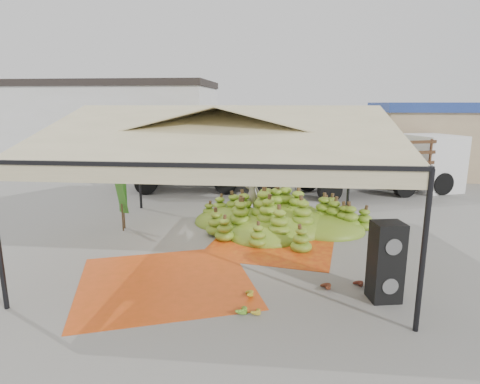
# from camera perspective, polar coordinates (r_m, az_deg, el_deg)

# --- Properties ---
(ground) EXTENTS (90.00, 90.00, 0.00)m
(ground) POSITION_cam_1_polar(r_m,az_deg,el_deg) (11.74, -1.73, -7.78)
(ground) COLOR slate
(ground) RESTS_ON ground
(canopy_tent) EXTENTS (8.10, 8.10, 4.00)m
(canopy_tent) POSITION_cam_1_polar(r_m,az_deg,el_deg) (11.04, -1.85, 8.50)
(canopy_tent) COLOR black
(canopy_tent) RESTS_ON ground
(building_white) EXTENTS (14.30, 6.30, 5.40)m
(building_white) POSITION_cam_1_polar(r_m,az_deg,el_deg) (27.46, -19.09, 9.03)
(building_white) COLOR silver
(building_white) RESTS_ON ground
(building_tan) EXTENTS (6.30, 5.30, 4.10)m
(building_tan) POSITION_cam_1_polar(r_m,az_deg,el_deg) (25.46, 25.60, 6.82)
(building_tan) COLOR tan
(building_tan) RESTS_ON ground
(tarp_left) EXTENTS (4.91, 4.80, 0.01)m
(tarp_left) POSITION_cam_1_polar(r_m,az_deg,el_deg) (9.75, -10.58, -12.37)
(tarp_left) COLOR #D54714
(tarp_left) RESTS_ON ground
(tarp_right) EXTENTS (4.10, 4.24, 0.01)m
(tarp_right) POSITION_cam_1_polar(r_m,az_deg,el_deg) (12.15, 4.74, -7.07)
(tarp_right) COLOR orange
(tarp_right) RESTS_ON ground
(banana_heap) EXTENTS (7.49, 6.97, 1.28)m
(banana_heap) POSITION_cam_1_polar(r_m,az_deg,el_deg) (13.43, 5.78, -2.34)
(banana_heap) COLOR #58801A
(banana_heap) RESTS_ON ground
(hand_yellow_a) EXTENTS (0.47, 0.43, 0.18)m
(hand_yellow_a) POSITION_cam_1_polar(r_m,az_deg,el_deg) (8.26, 1.89, -16.36)
(hand_yellow_a) COLOR #B28423
(hand_yellow_a) RESTS_ON ground
(hand_yellow_b) EXTENTS (0.48, 0.42, 0.19)m
(hand_yellow_b) POSITION_cam_1_polar(r_m,az_deg,el_deg) (8.88, 0.81, -14.10)
(hand_yellow_b) COLOR gold
(hand_yellow_b) RESTS_ON ground
(hand_red_a) EXTENTS (0.56, 0.49, 0.22)m
(hand_red_a) POSITION_cam_1_polar(r_m,az_deg,el_deg) (9.34, 11.65, -12.88)
(hand_red_a) COLOR #562E13
(hand_red_a) RESTS_ON ground
(hand_red_b) EXTENTS (0.51, 0.46, 0.19)m
(hand_red_b) POSITION_cam_1_polar(r_m,az_deg,el_deg) (9.66, 16.14, -12.32)
(hand_red_b) COLOR #531913
(hand_red_b) RESTS_ON ground
(hand_green) EXTENTS (0.57, 0.51, 0.22)m
(hand_green) POSITION_cam_1_polar(r_m,az_deg,el_deg) (8.27, -0.29, -16.14)
(hand_green) COLOR #3D7E1A
(hand_green) RESTS_ON ground
(hanging_bunches) EXTENTS (4.74, 0.24, 0.20)m
(hanging_bunches) POSITION_cam_1_polar(r_m,az_deg,el_deg) (10.52, -7.65, 4.48)
(hanging_bunches) COLOR #597E1A
(hanging_bunches) RESTS_ON ground
(speaker_stack) EXTENTS (0.71, 0.65, 1.70)m
(speaker_stack) POSITION_cam_1_polar(r_m,az_deg,el_deg) (8.99, 20.04, -9.30)
(speaker_stack) COLOR black
(speaker_stack) RESTS_ON ground
(banana_leaves) EXTENTS (0.96, 1.36, 3.70)m
(banana_leaves) POSITION_cam_1_polar(r_m,az_deg,el_deg) (13.86, -16.42, -5.09)
(banana_leaves) COLOR #277B21
(banana_leaves) RESTS_ON ground
(vendor) EXTENTS (0.66, 0.55, 1.55)m
(vendor) POSITION_cam_1_polar(r_m,az_deg,el_deg) (14.97, 1.71, -0.20)
(vendor) COLOR gray
(vendor) RESTS_ON ground
(truck_left) EXTENTS (7.81, 3.45, 2.59)m
(truck_left) POSITION_cam_1_polar(r_m,az_deg,el_deg) (19.21, -2.98, 5.12)
(truck_left) COLOR #4E331A
(truck_left) RESTS_ON ground
(truck_right) EXTENTS (8.03, 5.09, 2.61)m
(truck_right) POSITION_cam_1_polar(r_m,az_deg,el_deg) (19.64, 19.96, 4.58)
(truck_right) COLOR #4A3118
(truck_right) RESTS_ON ground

